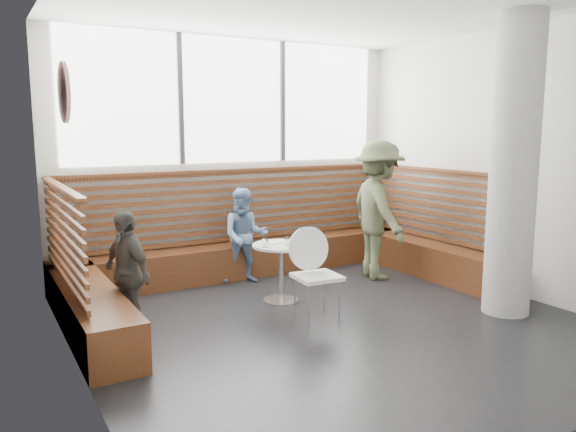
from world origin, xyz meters
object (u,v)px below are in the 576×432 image
child_back (245,236)px  child_left (127,273)px  cafe_chair (313,266)px  adult_man (378,210)px  concrete_column (514,167)px  cafe_table (281,261)px

child_back → child_left: (-1.80, -1.12, -0.01)m
cafe_chair → adult_man: adult_man is taller
concrete_column → cafe_table: 2.75m
child_left → adult_man: bearing=80.2°
adult_man → child_back: bearing=81.9°
child_back → cafe_chair: bearing=-68.6°
concrete_column → cafe_chair: bearing=156.1°
adult_man → cafe_chair: bearing=134.4°
cafe_chair → adult_man: bearing=34.9°
cafe_chair → child_left: child_left is taller
cafe_table → cafe_chair: bearing=-89.8°
child_back → child_left: child_back is taller
cafe_table → child_left: (-1.81, -0.17, 0.13)m
child_left → cafe_chair: bearing=56.5°
concrete_column → cafe_chair: (-1.96, 0.87, -1.03)m
concrete_column → child_back: size_ratio=2.57×
concrete_column → cafe_table: bearing=141.6°
concrete_column → child_left: 4.14m
cafe_chair → child_left: size_ratio=0.79×
concrete_column → child_left: size_ratio=2.60×
adult_man → cafe_table: bearing=113.7°
cafe_chair → child_back: 1.65m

